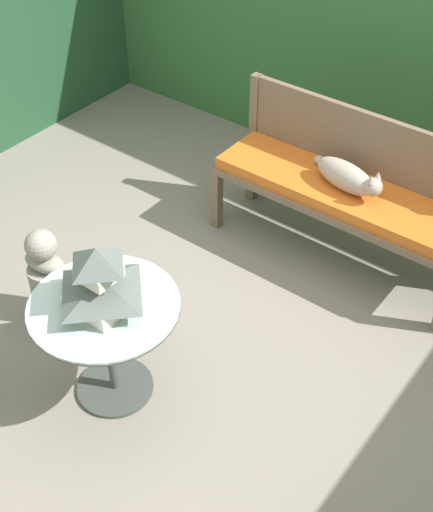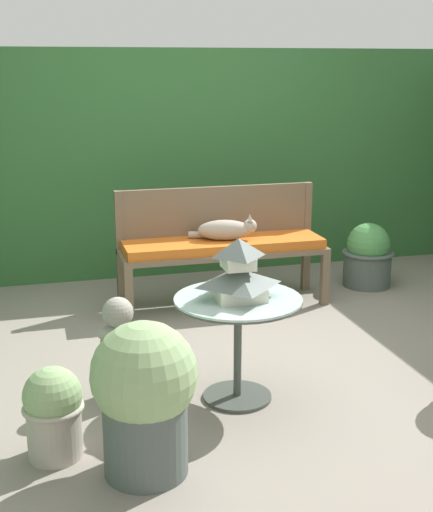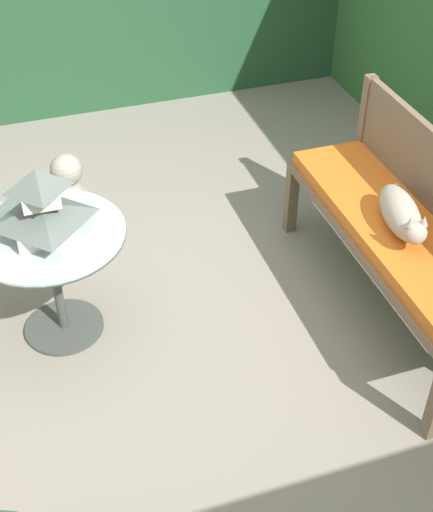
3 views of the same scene
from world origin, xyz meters
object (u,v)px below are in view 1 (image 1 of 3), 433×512
(pagoda_birdhouse, at_px, (100,282))
(garden_bust, at_px, (48,278))
(cat, at_px, (348,177))
(patio_table, at_px, (106,324))
(garden_bench, at_px, (342,197))

(pagoda_birdhouse, relative_size, garden_bust, 0.59)
(cat, relative_size, patio_table, 0.71)
(garden_bust, bearing_deg, garden_bench, 47.08)
(garden_bench, height_order, patio_table, patio_table)
(garden_bench, bearing_deg, cat, -29.46)
(garden_bench, xyz_separation_m, pagoda_birdhouse, (-0.36, -1.57, 0.29))
(garden_bench, relative_size, cat, 3.16)
(garden_bench, bearing_deg, patio_table, -102.85)
(pagoda_birdhouse, bearing_deg, cat, 76.42)
(garden_bust, bearing_deg, patio_table, -23.11)
(garden_bench, relative_size, patio_table, 2.26)
(patio_table, bearing_deg, garden_bench, 77.15)
(garden_bench, height_order, pagoda_birdhouse, pagoda_birdhouse)
(pagoda_birdhouse, height_order, garden_bust, pagoda_birdhouse)
(patio_table, relative_size, garden_bust, 1.18)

